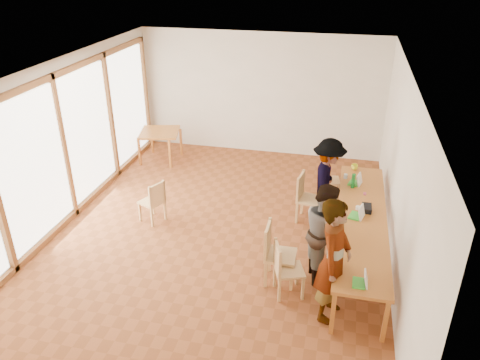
# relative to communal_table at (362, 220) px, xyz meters

# --- Properties ---
(ground) EXTENTS (8.00, 8.00, 0.00)m
(ground) POSITION_rel_communal_table_xyz_m (-2.50, 0.13, -0.70)
(ground) COLOR brown
(ground) RESTS_ON ground
(wall_back) EXTENTS (6.00, 0.10, 3.00)m
(wall_back) POSITION_rel_communal_table_xyz_m (-2.50, 4.13, 0.80)
(wall_back) COLOR silver
(wall_back) RESTS_ON ground
(wall_front) EXTENTS (6.00, 0.10, 3.00)m
(wall_front) POSITION_rel_communal_table_xyz_m (-2.50, -3.87, 0.80)
(wall_front) COLOR silver
(wall_front) RESTS_ON ground
(wall_right) EXTENTS (0.10, 8.00, 3.00)m
(wall_right) POSITION_rel_communal_table_xyz_m (0.50, 0.13, 0.80)
(wall_right) COLOR silver
(wall_right) RESTS_ON ground
(window_wall) EXTENTS (0.10, 8.00, 3.00)m
(window_wall) POSITION_rel_communal_table_xyz_m (-5.46, 0.13, 0.80)
(window_wall) COLOR white
(window_wall) RESTS_ON ground
(ceiling) EXTENTS (6.00, 8.00, 0.04)m
(ceiling) POSITION_rel_communal_table_xyz_m (-2.50, 0.13, 2.32)
(ceiling) COLOR white
(ceiling) RESTS_ON wall_back
(communal_table) EXTENTS (0.80, 4.00, 0.75)m
(communal_table) POSITION_rel_communal_table_xyz_m (0.00, 0.00, 0.00)
(communal_table) COLOR #BB6129
(communal_table) RESTS_ON ground
(side_table) EXTENTS (0.90, 0.90, 0.75)m
(side_table) POSITION_rel_communal_table_xyz_m (-4.77, 3.01, -0.03)
(side_table) COLOR #BB6129
(side_table) RESTS_ON ground
(chair_near) EXTENTS (0.53, 0.53, 0.47)m
(chair_near) POSITION_rel_communal_table_xyz_m (-1.12, -1.27, -0.16)
(chair_near) COLOR #E2B071
(chair_near) RESTS_ON ground
(chair_mid) EXTENTS (0.47, 0.47, 0.53)m
(chair_mid) POSITION_rel_communal_table_xyz_m (-1.30, -0.98, -0.09)
(chair_mid) COLOR #E2B071
(chair_mid) RESTS_ON ground
(chair_far) EXTENTS (0.51, 0.51, 0.51)m
(chair_far) POSITION_rel_communal_table_xyz_m (-1.03, 0.98, -0.12)
(chair_far) COLOR #E2B071
(chair_far) RESTS_ON ground
(chair_empty) EXTENTS (0.46, 0.46, 0.45)m
(chair_empty) POSITION_rel_communal_table_xyz_m (-0.70, 1.95, -0.18)
(chair_empty) COLOR #E2B071
(chair_empty) RESTS_ON ground
(chair_spare) EXTENTS (0.52, 0.52, 0.45)m
(chair_spare) POSITION_rel_communal_table_xyz_m (-3.78, 0.24, -0.18)
(chair_spare) COLOR #E2B071
(chair_spare) RESTS_ON ground
(person_near) EXTENTS (0.59, 0.76, 1.87)m
(person_near) POSITION_rel_communal_table_xyz_m (-0.40, -1.56, 0.23)
(person_near) COLOR gray
(person_near) RESTS_ON ground
(person_mid) EXTENTS (0.81, 0.93, 1.63)m
(person_mid) POSITION_rel_communal_table_xyz_m (-0.57, -0.68, 0.11)
(person_mid) COLOR gray
(person_mid) RESTS_ON ground
(person_far) EXTENTS (0.62, 1.07, 1.65)m
(person_far) POSITION_rel_communal_table_xyz_m (-0.64, 1.10, 0.12)
(person_far) COLOR gray
(person_far) RESTS_ON ground
(laptop_near) EXTENTS (0.20, 0.24, 0.19)m
(laptop_near) POSITION_rel_communal_table_xyz_m (-0.01, -1.75, 0.10)
(laptop_near) COLOR green
(laptop_near) RESTS_ON communal_table
(laptop_mid) EXTENTS (0.28, 0.30, 0.22)m
(laptop_mid) POSITION_rel_communal_table_xyz_m (-0.07, -0.01, 0.11)
(laptop_mid) COLOR green
(laptop_mid) RESTS_ON communal_table
(laptop_far) EXTENTS (0.28, 0.30, 0.22)m
(laptop_far) POSITION_rel_communal_table_xyz_m (-0.10, 1.22, 0.11)
(laptop_far) COLOR green
(laptop_far) RESTS_ON communal_table
(yellow_mug) EXTENTS (0.17, 0.17, 0.11)m
(yellow_mug) POSITION_rel_communal_table_xyz_m (-0.15, 1.87, 0.10)
(yellow_mug) COLOR #F3F52B
(yellow_mug) RESTS_ON communal_table
(green_bottle) EXTENTS (0.07, 0.07, 0.28)m
(green_bottle) POSITION_rel_communal_table_xyz_m (-0.17, 1.06, 0.19)
(green_bottle) COLOR #147429
(green_bottle) RESTS_ON communal_table
(clear_glass) EXTENTS (0.07, 0.07, 0.09)m
(clear_glass) POSITION_rel_communal_table_xyz_m (-0.31, 1.42, 0.09)
(clear_glass) COLOR silver
(clear_glass) RESTS_ON communal_table
(condiment_cup) EXTENTS (0.08, 0.08, 0.06)m
(condiment_cup) POSITION_rel_communal_table_xyz_m (-0.07, 0.26, 0.08)
(condiment_cup) COLOR white
(condiment_cup) RESTS_ON communal_table
(pink_phone) EXTENTS (0.05, 0.10, 0.01)m
(pink_phone) POSITION_rel_communal_table_xyz_m (0.05, 0.85, 0.05)
(pink_phone) COLOR #C23F65
(pink_phone) RESTS_ON communal_table
(black_pouch) EXTENTS (0.16, 0.26, 0.09)m
(black_pouch) POSITION_rel_communal_table_xyz_m (0.07, 0.25, 0.09)
(black_pouch) COLOR black
(black_pouch) RESTS_ON communal_table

